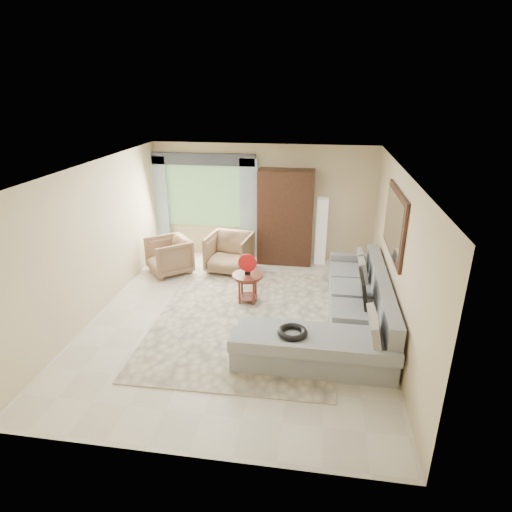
% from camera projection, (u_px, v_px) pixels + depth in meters
% --- Properties ---
extents(ground, '(6.00, 6.00, 0.00)m').
position_uv_depth(ground, '(239.00, 319.00, 7.42)').
color(ground, silver).
rests_on(ground, ground).
extents(area_rug, '(3.05, 4.04, 0.02)m').
position_uv_depth(area_rug, '(245.00, 318.00, 7.43)').
color(area_rug, beige).
rests_on(area_rug, ground).
extents(sectional_sofa, '(2.30, 3.46, 0.90)m').
position_uv_depth(sectional_sofa, '(345.00, 317.00, 6.90)').
color(sectional_sofa, gray).
rests_on(sectional_sofa, ground).
extents(tv_screen, '(0.14, 0.74, 0.48)m').
position_uv_depth(tv_screen, '(363.00, 289.00, 6.88)').
color(tv_screen, black).
rests_on(tv_screen, sectional_sofa).
extents(garden_hose, '(0.43, 0.43, 0.09)m').
position_uv_depth(garden_hose, '(292.00, 332.00, 6.00)').
color(garden_hose, black).
rests_on(garden_hose, sectional_sofa).
extents(coffee_table, '(0.56, 0.56, 0.56)m').
position_uv_depth(coffee_table, '(248.00, 288.00, 7.88)').
color(coffee_table, '#531E16').
rests_on(coffee_table, ground).
extents(red_disc, '(0.34, 0.03, 0.34)m').
position_uv_depth(red_disc, '(247.00, 263.00, 7.70)').
color(red_disc, red).
rests_on(red_disc, coffee_table).
extents(armchair_left, '(1.17, 1.17, 0.77)m').
position_uv_depth(armchair_left, '(169.00, 256.00, 9.12)').
color(armchair_left, '#8C634C').
rests_on(armchair_left, ground).
extents(armchair_right, '(1.00, 1.02, 0.83)m').
position_uv_depth(armchair_right, '(229.00, 253.00, 9.20)').
color(armchair_right, '#8C704C').
rests_on(armchair_right, ground).
extents(potted_plant, '(0.54, 0.50, 0.48)m').
position_uv_depth(potted_plant, '(176.00, 250.00, 9.86)').
color(potted_plant, '#999999').
rests_on(potted_plant, ground).
extents(armoire, '(1.20, 0.55, 2.10)m').
position_uv_depth(armoire, '(285.00, 217.00, 9.45)').
color(armoire, black).
rests_on(armoire, ground).
extents(floor_lamp, '(0.24, 0.24, 1.50)m').
position_uv_depth(floor_lamp, '(321.00, 231.00, 9.50)').
color(floor_lamp, silver).
rests_on(floor_lamp, ground).
extents(window, '(1.80, 0.04, 1.40)m').
position_uv_depth(window, '(204.00, 196.00, 9.81)').
color(window, '#669E59').
rests_on(window, wall_back).
extents(curtain_left, '(0.40, 0.08, 2.30)m').
position_uv_depth(curtain_left, '(160.00, 206.00, 9.97)').
color(curtain_left, '#9EB7CC').
rests_on(curtain_left, ground).
extents(curtain_right, '(0.40, 0.08, 2.30)m').
position_uv_depth(curtain_right, '(249.00, 210.00, 9.68)').
color(curtain_right, '#9EB7CC').
rests_on(curtain_right, ground).
extents(valance, '(2.40, 0.12, 0.26)m').
position_uv_depth(valance, '(202.00, 159.00, 9.43)').
color(valance, '#1E232D').
rests_on(valance, wall_back).
extents(wall_mirror, '(0.05, 1.70, 1.05)m').
position_uv_depth(wall_mirror, '(394.00, 223.00, 6.75)').
color(wall_mirror, black).
rests_on(wall_mirror, wall_right).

